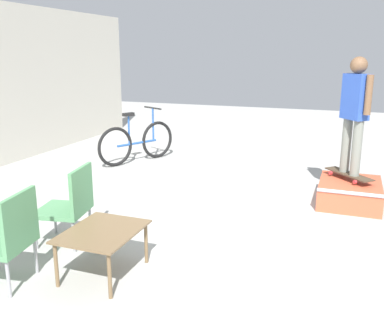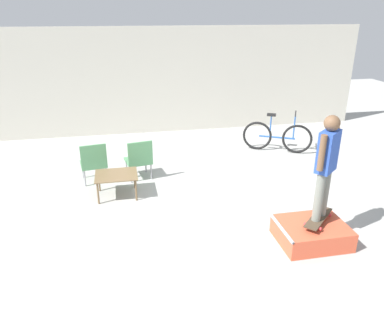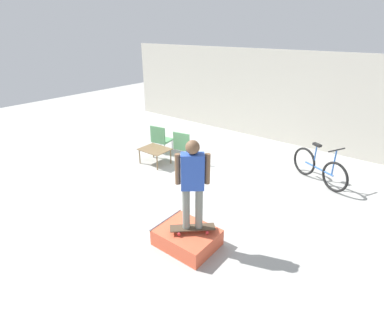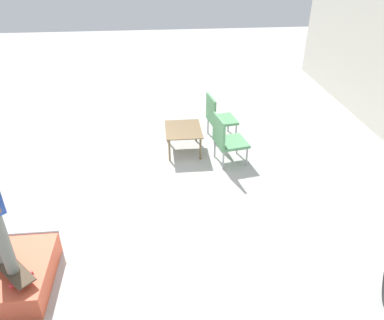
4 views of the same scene
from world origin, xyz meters
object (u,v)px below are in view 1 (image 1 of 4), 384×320
at_px(skateboard_on_ramp, 349,174).
at_px(person_skater, 355,107).
at_px(bicycle, 137,142).
at_px(skate_ramp_box, 350,193).
at_px(coffee_table, 103,236).
at_px(patio_chair_left, 7,236).
at_px(patio_chair_right, 70,203).

bearing_deg(skateboard_on_ramp, person_skater, 136.70).
distance_m(skateboard_on_ramp, bicycle, 4.03).
relative_size(skate_ramp_box, skateboard_on_ramp, 1.49).
relative_size(coffee_table, patio_chair_left, 0.91).
bearing_deg(skate_ramp_box, person_skater, 17.34).
bearing_deg(person_skater, coffee_table, 105.43).
height_order(person_skater, patio_chair_right, person_skater).
xyz_separation_m(skateboard_on_ramp, patio_chair_right, (-2.58, 2.87, 0.08)).
height_order(skate_ramp_box, bicycle, bicycle).
height_order(coffee_table, bicycle, bicycle).
distance_m(skate_ramp_box, patio_chair_right, 3.83).
bearing_deg(coffee_table, patio_chair_left, 122.35).
relative_size(skate_ramp_box, bicycle, 0.67).
height_order(skate_ramp_box, patio_chair_left, patio_chair_left).
distance_m(skate_ramp_box, person_skater, 1.21).
distance_m(skateboard_on_ramp, patio_chair_left, 4.54).
xyz_separation_m(skateboard_on_ramp, bicycle, (0.98, 3.90, -0.00)).
bearing_deg(skateboard_on_ramp, skate_ramp_box, 154.04).
bearing_deg(bicycle, coffee_table, -129.63).
bearing_deg(coffee_table, skate_ramp_box, -36.48).
bearing_deg(skate_ramp_box, patio_chair_left, 139.62).
bearing_deg(person_skater, skateboard_on_ramp, -39.45).
distance_m(skate_ramp_box, patio_chair_left, 4.50).
height_order(skateboard_on_ramp, person_skater, person_skater).
distance_m(patio_chair_left, patio_chair_right, 0.94).
bearing_deg(patio_chair_left, bicycle, -176.36).
bearing_deg(coffee_table, bicycle, 23.31).
bearing_deg(coffee_table, patio_chair_right, 55.80).
bearing_deg(patio_chair_right, coffee_table, 45.18).
distance_m(person_skater, bicycle, 4.14).
distance_m(skate_ramp_box, bicycle, 4.09).
xyz_separation_m(skate_ramp_box, patio_chair_right, (-2.48, 2.91, 0.32)).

